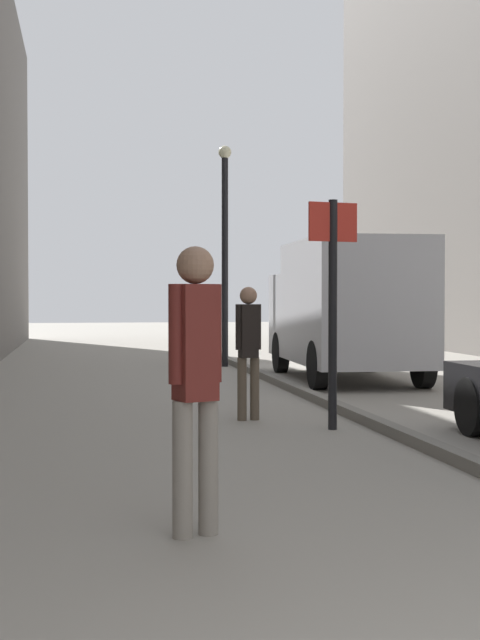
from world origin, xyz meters
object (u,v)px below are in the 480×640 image
street_sign_post (333,293)px  delivery_van (346,307)px  pedestrian_far_crossing (195,369)px  pedestrian_mid_block (180,318)px  pedestrian_main_foreground (248,343)px  lamp_post (225,241)px

street_sign_post → delivery_van: bearing=-119.5°
pedestrian_far_crossing → pedestrian_mid_block: bearing=64.0°
pedestrian_main_foreground → delivery_van: bearing=54.1°
pedestrian_main_foreground → pedestrian_mid_block: size_ratio=0.90×
lamp_post → pedestrian_mid_block: bearing=134.4°
pedestrian_far_crossing → delivery_van: bearing=48.2°
delivery_van → street_sign_post: 6.20m
pedestrian_main_foreground → pedestrian_far_crossing: (-1.31, -5.18, 0.11)m
pedestrian_mid_block → delivery_van: bearing=128.2°
pedestrian_mid_block → street_sign_post: 10.30m
pedestrian_mid_block → pedestrian_far_crossing: size_ratio=0.99×
pedestrian_main_foreground → pedestrian_mid_block: bearing=81.8°
pedestrian_far_crossing → lamp_post: lamp_post is taller
pedestrian_mid_block → delivery_van: (2.55, -4.38, 0.29)m
street_sign_post → lamp_post: (0.26, 9.37, 1.18)m
pedestrian_main_foreground → street_sign_post: street_sign_post is taller
pedestrian_main_foreground → lamp_post: bearing=75.7°
delivery_van → pedestrian_far_crossing: bearing=-109.3°
delivery_van → street_sign_post: size_ratio=1.93×
pedestrian_main_foreground → pedestrian_far_crossing: bearing=-111.3°
delivery_van → lamp_post: size_ratio=1.05×
delivery_van → lamp_post: 4.10m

